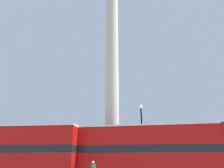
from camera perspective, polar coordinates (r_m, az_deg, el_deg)
name	(u,v)px	position (r m, az deg, el deg)	size (l,w,h in m)	color
monument_column	(112,105)	(24.52, 0.00, -5.40)	(5.29, 5.29, 25.22)	#BCB29E
bus_b	(144,151)	(18.22, 8.48, -16.85)	(11.37, 3.75, 4.30)	#A80F0C
bus_c	(14,151)	(19.93, -24.16, -15.67)	(10.41, 3.12, 4.29)	#A80F0C
equestrian_statue	(21,158)	(31.34, -22.64, -17.49)	(3.02, 2.31, 6.24)	#BCB29E
street_lamp	(142,140)	(20.23, 7.94, -14.30)	(0.37, 0.37, 6.60)	black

